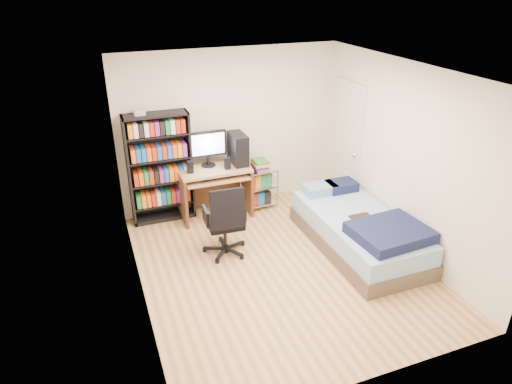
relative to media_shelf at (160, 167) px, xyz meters
name	(u,v)px	position (x,y,z in m)	size (l,w,h in m)	color
room	(282,178)	(1.16, -1.84, 0.39)	(3.58, 4.08, 2.58)	tan
media_shelf	(160,167)	(0.00, 0.00, 0.00)	(0.94, 0.31, 1.74)	black
computer_desk	(220,170)	(0.88, -0.14, -0.13)	(1.07, 0.62, 1.35)	tan
office_chair	(226,233)	(0.60, -1.31, -0.53)	(0.65, 0.65, 1.03)	black
wire_cart	(259,177)	(1.51, -0.19, -0.32)	(0.54, 0.41, 0.82)	silver
bed	(359,230)	(2.36, -1.81, -0.59)	(1.07, 2.14, 0.61)	brown
door	(347,145)	(2.89, -0.49, 0.14)	(0.12, 0.80, 2.00)	silver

